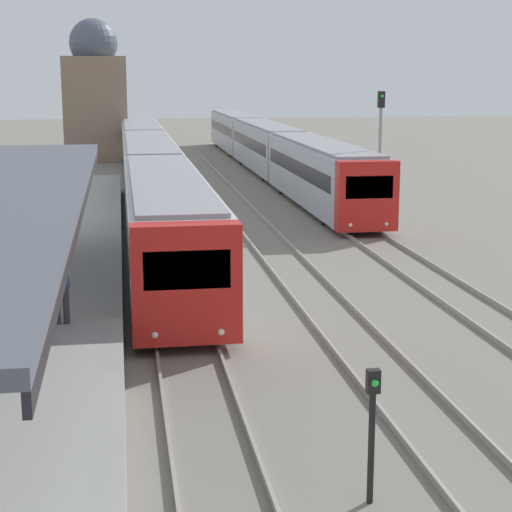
{
  "coord_description": "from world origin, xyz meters",
  "views": [
    {
      "loc": [
        -1.38,
        -7.44,
        6.37
      ],
      "look_at": [
        2.04,
        14.29,
        1.69
      ],
      "focal_mm": 60.0,
      "sensor_mm": 36.0,
      "label": 1
    }
  ],
  "objects": [
    {
      "name": "train_near",
      "position": [
        0.0,
        35.13,
        1.76
      ],
      "size": [
        2.55,
        47.63,
        3.19
      ],
      "color": "red",
      "rests_on": "ground_plane"
    },
    {
      "name": "signal_post_near",
      "position": [
        2.18,
        4.06,
        1.3
      ],
      "size": [
        0.2,
        0.22,
        2.13
      ],
      "color": "black",
      "rests_on": "ground_plane"
    },
    {
      "name": "person_on_platform",
      "position": [
        -2.79,
        11.15,
        1.95
      ],
      "size": [
        0.4,
        0.4,
        1.66
      ],
      "color": "#2D2D33",
      "rests_on": "station_platform"
    },
    {
      "name": "distant_domed_building",
      "position": [
        -3.14,
        58.65,
        4.86
      ],
      "size": [
        4.63,
        4.63,
        10.41
      ],
      "color": "#89705B",
      "rests_on": "ground_plane"
    },
    {
      "name": "train_far",
      "position": [
        8.16,
        48.41,
        1.76
      ],
      "size": [
        2.47,
        47.5,
        3.17
      ],
      "color": "red",
      "rests_on": "ground_plane"
    },
    {
      "name": "signal_mast_far",
      "position": [
        9.67,
        28.31,
        3.52
      ],
      "size": [
        0.28,
        0.29,
        5.67
      ],
      "color": "gray",
      "rests_on": "ground_plane"
    }
  ]
}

